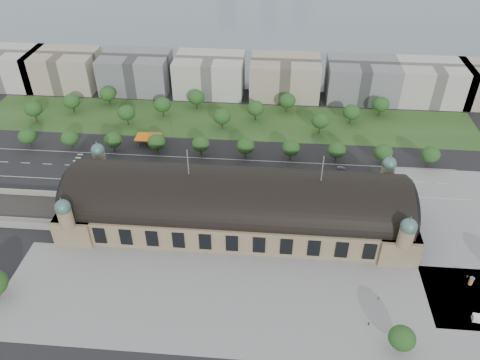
# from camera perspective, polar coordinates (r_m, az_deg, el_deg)

# --- Properties ---
(ground) EXTENTS (900.00, 900.00, 0.00)m
(ground) POSITION_cam_1_polar(r_m,az_deg,el_deg) (210.42, -0.42, -5.21)
(ground) COLOR black
(ground) RESTS_ON ground
(station) EXTENTS (150.00, 48.40, 44.30)m
(station) POSITION_cam_1_polar(r_m,az_deg,el_deg) (203.77, -0.44, -3.04)
(station) COLOR #937B5B
(station) RESTS_ON ground
(plaza_south) EXTENTS (190.00, 48.00, 0.12)m
(plaza_south) POSITION_cam_1_polar(r_m,az_deg,el_deg) (179.42, 1.56, -14.69)
(plaza_south) COLOR gray
(plaza_south) RESTS_ON ground
(plaza_east) EXTENTS (56.00, 100.00, 0.12)m
(plaza_east) POSITION_cam_1_polar(r_m,az_deg,el_deg) (227.67, 26.52, -6.11)
(plaza_east) COLOR gray
(plaza_east) RESTS_ON ground
(road_slab) EXTENTS (260.00, 26.00, 0.10)m
(road_slab) POSITION_cam_1_polar(r_m,az_deg,el_deg) (242.19, -4.33, 1.01)
(road_slab) COLOR black
(road_slab) RESTS_ON ground
(grass_belt) EXTENTS (300.00, 45.00, 0.10)m
(grass_belt) POSITION_cam_1_polar(r_m,az_deg,el_deg) (287.79, -1.74, 7.26)
(grass_belt) COLOR #28491D
(grass_belt) RESTS_ON ground
(petrol_station) EXTENTS (14.00, 13.00, 5.05)m
(petrol_station) POSITION_cam_1_polar(r_m,az_deg,el_deg) (269.72, -10.68, 5.19)
(petrol_station) COLOR orange
(petrol_station) RESTS_ON ground
(lake) EXTENTS (700.00, 320.00, 0.08)m
(lake) POSITION_cam_1_polar(r_m,az_deg,el_deg) (476.17, 3.00, 19.16)
(lake) COLOR slate
(lake) RESTS_ON ground
(office_0) EXTENTS (45.00, 32.00, 24.00)m
(office_0) POSITION_cam_1_polar(r_m,az_deg,el_deg) (366.76, -26.46, 12.17)
(office_0) COLOR #B8B6AF
(office_0) RESTS_ON ground
(office_1) EXTENTS (45.00, 32.00, 24.00)m
(office_1) POSITION_cam_1_polar(r_m,az_deg,el_deg) (348.32, -20.64, 12.49)
(office_1) COLOR tan
(office_1) RESTS_ON ground
(office_2) EXTENTS (45.00, 32.00, 24.00)m
(office_2) POSITION_cam_1_polar(r_m,az_deg,el_deg) (330.67, -12.55, 12.72)
(office_2) COLOR slate
(office_2) RESTS_ON ground
(office_3) EXTENTS (45.00, 32.00, 24.00)m
(office_3) POSITION_cam_1_polar(r_m,az_deg,el_deg) (319.94, -3.72, 12.70)
(office_3) COLOR #B8B6AF
(office_3) RESTS_ON ground
(office_4) EXTENTS (45.00, 32.00, 24.00)m
(office_4) POSITION_cam_1_polar(r_m,az_deg,el_deg) (316.83, 5.48, 12.37)
(office_4) COLOR tan
(office_4) RESTS_ON ground
(office_5) EXTENTS (45.00, 32.00, 24.00)m
(office_5) POSITION_cam_1_polar(r_m,az_deg,el_deg) (321.55, 14.61, 11.73)
(office_5) COLOR slate
(office_5) RESTS_ON ground
(office_6) EXTENTS (45.00, 32.00, 24.00)m
(office_6) POSITION_cam_1_polar(r_m,az_deg,el_deg) (332.25, 22.39, 10.95)
(office_6) COLOR #B8B6AF
(office_6) RESTS_ON ground
(tree_row_0) EXTENTS (9.60, 9.60, 11.52)m
(tree_row_0) POSITION_cam_1_polar(r_m,az_deg,el_deg) (282.30, -24.50, 4.89)
(tree_row_0) COLOR #2D2116
(tree_row_0) RESTS_ON ground
(tree_row_1) EXTENTS (9.60, 9.60, 11.52)m
(tree_row_1) POSITION_cam_1_polar(r_m,az_deg,el_deg) (271.65, -20.04, 4.83)
(tree_row_1) COLOR #2D2116
(tree_row_1) RESTS_ON ground
(tree_row_2) EXTENTS (9.60, 9.60, 11.52)m
(tree_row_2) POSITION_cam_1_polar(r_m,az_deg,el_deg) (262.78, -15.24, 4.73)
(tree_row_2) COLOR #2D2116
(tree_row_2) RESTS_ON ground
(tree_row_3) EXTENTS (9.60, 9.60, 11.52)m
(tree_row_3) POSITION_cam_1_polar(r_m,az_deg,el_deg) (255.85, -10.14, 4.59)
(tree_row_3) COLOR #2D2116
(tree_row_3) RESTS_ON ground
(tree_row_4) EXTENTS (9.60, 9.60, 11.52)m
(tree_row_4) POSITION_cam_1_polar(r_m,az_deg,el_deg) (251.04, -4.81, 4.40)
(tree_row_4) COLOR #2D2116
(tree_row_4) RESTS_ON ground
(tree_row_5) EXTENTS (9.60, 9.60, 11.52)m
(tree_row_5) POSITION_cam_1_polar(r_m,az_deg,el_deg) (248.46, 0.67, 4.17)
(tree_row_5) COLOR #2D2116
(tree_row_5) RESTS_ON ground
(tree_row_6) EXTENTS (9.60, 9.60, 11.52)m
(tree_row_6) POSITION_cam_1_polar(r_m,az_deg,el_deg) (248.19, 6.22, 3.90)
(tree_row_6) COLOR #2D2116
(tree_row_6) RESTS_ON ground
(tree_row_7) EXTENTS (9.60, 9.60, 11.52)m
(tree_row_7) POSITION_cam_1_polar(r_m,az_deg,el_deg) (250.23, 11.72, 3.60)
(tree_row_7) COLOR #2D2116
(tree_row_7) RESTS_ON ground
(tree_row_8) EXTENTS (9.60, 9.60, 11.52)m
(tree_row_8) POSITION_cam_1_polar(r_m,az_deg,el_deg) (254.52, 17.09, 3.27)
(tree_row_8) COLOR #2D2116
(tree_row_8) RESTS_ON ground
(tree_row_9) EXTENTS (9.60, 9.60, 11.52)m
(tree_row_9) POSITION_cam_1_polar(r_m,az_deg,el_deg) (260.97, 22.22, 2.92)
(tree_row_9) COLOR #2D2116
(tree_row_9) RESTS_ON ground
(tree_belt_0) EXTENTS (10.40, 10.40, 12.48)m
(tree_belt_0) POSITION_cam_1_polar(r_m,az_deg,el_deg) (309.57, -23.88, 7.93)
(tree_belt_0) COLOR #2D2116
(tree_belt_0) RESTS_ON ground
(tree_belt_1) EXTENTS (10.40, 10.40, 12.48)m
(tree_belt_1) POSITION_cam_1_polar(r_m,az_deg,el_deg) (310.80, -19.84, 9.04)
(tree_belt_1) COLOR #2D2116
(tree_belt_1) RESTS_ON ground
(tree_belt_2) EXTENTS (10.40, 10.40, 12.48)m
(tree_belt_2) POSITION_cam_1_polar(r_m,az_deg,el_deg) (313.64, -15.83, 10.09)
(tree_belt_2) COLOR #2D2116
(tree_belt_2) RESTS_ON ground
(tree_belt_3) EXTENTS (10.40, 10.40, 12.48)m
(tree_belt_3) POSITION_cam_1_polar(r_m,az_deg,el_deg) (287.35, -13.68, 7.97)
(tree_belt_3) COLOR #2D2116
(tree_belt_3) RESTS_ON ground
(tree_belt_4) EXTENTS (10.40, 10.40, 12.48)m
(tree_belt_4) POSITION_cam_1_polar(r_m,az_deg,el_deg) (292.41, -9.44, 9.05)
(tree_belt_4) COLOR #2D2116
(tree_belt_4) RESTS_ON ground
(tree_belt_5) EXTENTS (10.40, 10.40, 12.48)m
(tree_belt_5) POSITION_cam_1_polar(r_m,az_deg,el_deg) (299.07, -5.34, 10.03)
(tree_belt_5) COLOR #2D2116
(tree_belt_5) RESTS_ON ground
(tree_belt_6) EXTENTS (10.40, 10.40, 12.48)m
(tree_belt_6) POSITION_cam_1_polar(r_m,az_deg,el_deg) (275.33, -2.21, 7.73)
(tree_belt_6) COLOR #2D2116
(tree_belt_6) RESTS_ON ground
(tree_belt_7) EXTENTS (10.40, 10.40, 12.48)m
(tree_belt_7) POSITION_cam_1_polar(r_m,az_deg,el_deg) (284.44, 1.92, 8.73)
(tree_belt_7) COLOR #2D2116
(tree_belt_7) RESTS_ON ground
(tree_belt_8) EXTENTS (10.40, 10.40, 12.48)m
(tree_belt_8) POSITION_cam_1_polar(r_m,az_deg,el_deg) (294.98, 5.80, 9.61)
(tree_belt_8) COLOR #2D2116
(tree_belt_8) RESTS_ON ground
(tree_belt_9) EXTENTS (10.40, 10.40, 12.48)m
(tree_belt_9) POSITION_cam_1_polar(r_m,az_deg,el_deg) (274.85, 9.77, 7.15)
(tree_belt_9) COLOR #2D2116
(tree_belt_9) RESTS_ON ground
(tree_belt_10) EXTENTS (10.40, 10.40, 12.48)m
(tree_belt_10) POSITION_cam_1_polar(r_m,az_deg,el_deg) (287.76, 13.44, 8.05)
(tree_belt_10) COLOR #2D2116
(tree_belt_10) RESTS_ON ground
(tree_belt_11) EXTENTS (10.40, 10.40, 12.48)m
(tree_belt_11) POSITION_cam_1_polar(r_m,az_deg,el_deg) (301.79, 16.80, 8.85)
(tree_belt_11) COLOR #2D2116
(tree_belt_11) RESTS_ON ground
(tree_plaza_s) EXTENTS (9.00, 9.00, 10.64)m
(tree_plaza_s) POSITION_cam_1_polar(r_m,az_deg,el_deg) (170.28, 19.15, -17.74)
(tree_plaza_s) COLOR #2D2116
(tree_plaza_s) RESTS_ON ground
(traffic_car_2) EXTENTS (5.34, 2.47, 1.48)m
(traffic_car_2) POSITION_cam_1_polar(r_m,az_deg,el_deg) (242.14, -10.21, 0.67)
(traffic_car_2) COLOR black
(traffic_car_2) RESTS_ON ground
(traffic_car_3) EXTENTS (5.38, 2.34, 1.54)m
(traffic_car_3) POSITION_cam_1_polar(r_m,az_deg,el_deg) (244.94, -5.75, 1.59)
(traffic_car_3) COLOR maroon
(traffic_car_3) RESTS_ON ground
(traffic_car_4) EXTENTS (4.31, 1.96, 1.44)m
(traffic_car_4) POSITION_cam_1_polar(r_m,az_deg,el_deg) (232.33, 2.03, -0.41)
(traffic_car_4) COLOR #1B274D
(traffic_car_4) RESTS_ON ground
(traffic_car_5) EXTENTS (4.27, 1.67, 1.38)m
(traffic_car_5) POSITION_cam_1_polar(r_m,az_deg,el_deg) (248.96, 12.26, 1.47)
(traffic_car_5) COLOR slate
(traffic_car_5) RESTS_ON ground
(traffic_car_6) EXTENTS (5.73, 2.88, 1.56)m
(traffic_car_6) POSITION_cam_1_polar(r_m,az_deg,el_deg) (235.26, 14.74, -1.22)
(traffic_car_6) COLOR silver
(traffic_car_6) RESTS_ON ground
(parked_car_0) EXTENTS (4.38, 3.88, 1.44)m
(parked_car_0) POSITION_cam_1_polar(r_m,az_deg,el_deg) (243.90, -17.65, -0.35)
(parked_car_0) COLOR black
(parked_car_0) RESTS_ON ground
(parked_car_1) EXTENTS (4.90, 4.46, 1.27)m
(parked_car_1) POSITION_cam_1_polar(r_m,az_deg,el_deg) (233.54, -11.09, -0.98)
(parked_car_1) COLOR maroon
(parked_car_1) RESTS_ON ground
(parked_car_2) EXTENTS (5.27, 4.01, 1.42)m
(parked_car_2) POSITION_cam_1_polar(r_m,az_deg,el_deg) (241.09, -16.80, -0.64)
(parked_car_2) COLOR #1B204C
(parked_car_2) RESTS_ON ground
(parked_car_3) EXTENTS (4.11, 3.30, 1.32)m
(parked_car_3) POSITION_cam_1_polar(r_m,az_deg,el_deg) (237.41, -13.52, -0.66)
(parked_car_3) COLOR #54565B
(parked_car_3) RESTS_ON ground
(parked_car_4) EXTENTS (4.36, 3.13, 1.37)m
(parked_car_4) POSITION_cam_1_polar(r_m,az_deg,el_deg) (235.28, -9.62, -0.45)
(parked_car_4) COLOR silver
(parked_car_4) RESTS_ON ground
(parked_car_5) EXTENTS (6.26, 4.58, 1.58)m
(parked_car_5) POSITION_cam_1_polar(r_m,az_deg,el_deg) (231.58, -5.79, -0.71)
(parked_car_5) COLOR gray
(parked_car_5) RESTS_ON ground
(parked_car_6) EXTENTS (5.68, 3.87, 1.53)m
(parked_car_6) POSITION_cam_1_polar(r_m,az_deg,el_deg) (231.10, -4.31, -0.71)
(parked_car_6) COLOR black
(parked_car_6) RESTS_ON ground
(bus_west) EXTENTS (12.88, 3.02, 3.59)m
(bus_west) POSITION_cam_1_polar(r_m,az_deg,el_deg) (230.95, -2.00, -0.33)
(bus_west) COLOR red
(bus_west) RESTS_ON ground
(bus_mid) EXTENTS (11.56, 3.76, 3.16)m
(bus_mid) POSITION_cam_1_polar(r_m,az_deg,el_deg) (233.04, -1.23, 0.00)
(bus_mid) COLOR beige
(bus_mid) RESTS_ON ground
(bus_east) EXTENTS (13.08, 3.25, 3.63)m
(bus_east) POSITION_cam_1_polar(r_m,az_deg,el_deg) (229.84, 5.19, -0.67)
(bus_east) COLOR silver
(bus_east) RESTS_ON ground
(van_south) EXTENTS (6.20, 3.05, 2.58)m
(van_south) POSITION_cam_1_polar(r_m,az_deg,el_deg) (193.22, 27.25, -14.81)
(van_south) COLOR white
(van_south) RESTS_ON ground
(advertising_column) EXTENTS (1.86, 1.86, 3.53)m
(advertising_column) POSITION_cam_1_polar(r_m,az_deg,el_deg) (204.03, 26.35, -10.97)
(advertising_column) COLOR #BD4E2F
(advertising_column) RESTS_ON ground
(pedestrian_1) EXTENTS (0.49, 0.63, 1.53)m
(pedestrian_1) POSITION_cam_1_polar(r_m,az_deg,el_deg) (186.93, 16.56, -13.64)
(pedestrian_1) COLOR gray
(pedestrian_1) RESTS_ON ground
(pedestrian_2) EXTENTS (0.65, 0.93, 1.75)m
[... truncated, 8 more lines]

